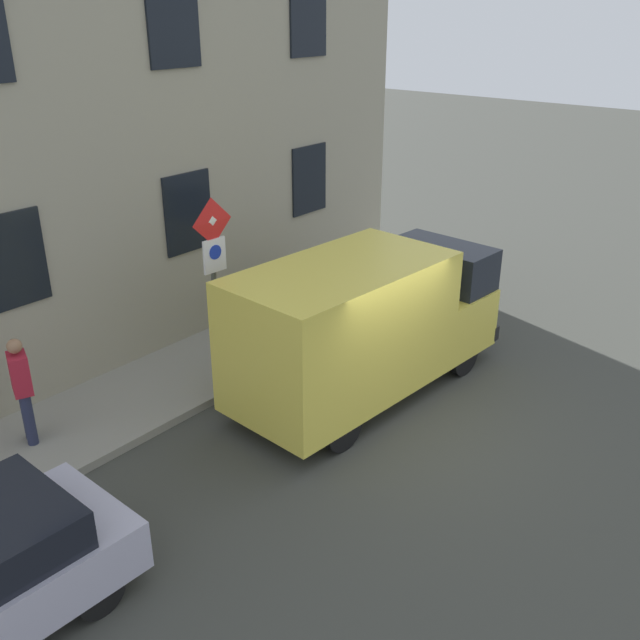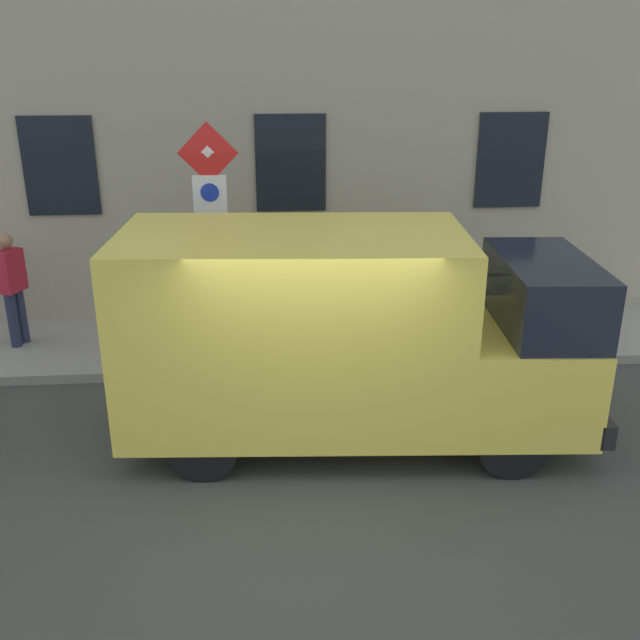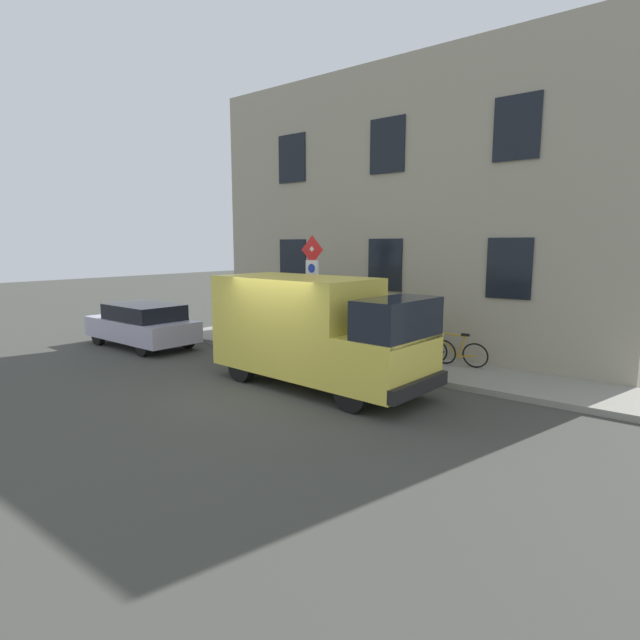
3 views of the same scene
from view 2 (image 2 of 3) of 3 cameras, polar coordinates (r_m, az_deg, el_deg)
ground_plane at (r=8.19m, az=-0.63°, el=-11.60°), size 80.00×80.00×0.00m
sidewalk_slab at (r=11.23m, az=-1.90°, el=-1.74°), size 2.16×14.82×0.14m
building_facade at (r=11.78m, az=-2.53°, el=19.74°), size 0.75×12.82×8.30m
sign_post_stacked at (r=9.73m, az=-8.59°, el=8.34°), size 0.16×0.56×3.23m
delivery_van at (r=8.23m, az=2.08°, el=-0.99°), size 2.36×5.45×2.50m
bicycle_orange at (r=11.91m, az=9.69°, el=1.60°), size 0.46×1.72×0.89m
bicycle_black at (r=11.75m, az=5.90°, el=1.51°), size 0.46×1.72×0.89m
pedestrian at (r=11.58m, az=-23.15°, el=2.51°), size 0.47×0.39×1.72m
litter_bin at (r=10.36m, az=-2.01°, el=-0.66°), size 0.44×0.44×0.90m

